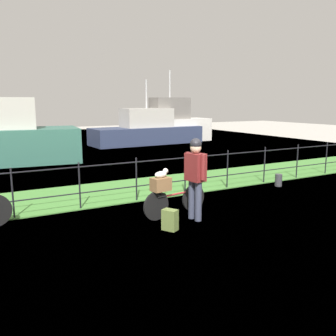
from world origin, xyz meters
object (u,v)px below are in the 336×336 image
object	(u,v)px
backpack_on_paving	(170,220)
moored_boat_mid	(170,125)
cyclist_person	(195,172)
mooring_bollard	(278,180)
terrier_dog	(162,174)
moored_boat_near	(2,139)
moored_boat_far	(147,131)
bicycle_main	(175,201)
wooden_crate	(161,184)

from	to	relation	value
backpack_on_paving	moored_boat_mid	xyz separation A→B (m)	(7.59, 13.56, 0.79)
cyclist_person	mooring_bollard	bearing A→B (deg)	19.61
terrier_dog	moored_boat_near	bearing A→B (deg)	104.23
terrier_dog	mooring_bollard	world-z (taller)	terrier_dog
terrier_dog	moored_boat_far	world-z (taller)	moored_boat_far
bicycle_main	mooring_bollard	size ratio (longest dim) A/B	4.58
bicycle_main	cyclist_person	distance (m)	0.83
terrier_dog	bicycle_main	bearing A→B (deg)	8.69
wooden_crate	backpack_on_paving	bearing A→B (deg)	-103.12
wooden_crate	moored_boat_far	bearing A→B (deg)	65.57
terrier_dog	cyclist_person	distance (m)	0.68
mooring_bollard	moored_boat_far	size ratio (longest dim) A/B	0.05
moored_boat_far	bicycle_main	bearing A→B (deg)	-113.13
moored_boat_near	moored_boat_far	xyz separation A→B (m)	(7.95, 3.53, -0.21)
cyclist_person	mooring_bollard	world-z (taller)	cyclist_person
cyclist_person	moored_boat_mid	bearing A→B (deg)	62.74
moored_boat_near	terrier_dog	bearing A→B (deg)	-75.77
cyclist_person	mooring_bollard	distance (m)	4.07
mooring_bollard	moored_boat_far	bearing A→B (deg)	83.37
wooden_crate	backpack_on_paving	distance (m)	0.87
bicycle_main	cyclist_person	bearing A→B (deg)	-60.47
terrier_dog	mooring_bollard	bearing A→B (deg)	12.63
wooden_crate	moored_boat_far	xyz separation A→B (m)	(5.69, 12.53, 0.01)
cyclist_person	backpack_on_paving	xyz separation A→B (m)	(-0.75, -0.29, -0.80)
bicycle_main	moored_boat_near	world-z (taller)	moored_boat_near
terrier_dog	moored_boat_near	distance (m)	9.29
wooden_crate	moored_boat_near	bearing A→B (deg)	104.07
cyclist_person	wooden_crate	bearing A→B (deg)	148.75
terrier_dog	moored_boat_far	bearing A→B (deg)	65.66
wooden_crate	cyclist_person	bearing A→B (deg)	-31.25
moored_boat_near	wooden_crate	bearing A→B (deg)	-75.93
moored_boat_mid	moored_boat_far	world-z (taller)	moored_boat_mid
terrier_dog	mooring_bollard	size ratio (longest dim) A/B	0.92
moored_boat_near	moored_boat_mid	size ratio (longest dim) A/B	1.14
moored_boat_near	moored_boat_mid	bearing A→B (deg)	21.90
moored_boat_mid	moored_boat_far	distance (m)	1.80
terrier_dog	moored_boat_far	distance (m)	13.75
backpack_on_paving	moored_boat_near	world-z (taller)	moored_boat_near
wooden_crate	mooring_bollard	xyz separation A→B (m)	(4.35, 0.97, -0.56)
terrier_dog	moored_boat_mid	distance (m)	14.88
bicycle_main	wooden_crate	distance (m)	0.56
bicycle_main	moored_boat_near	bearing A→B (deg)	106.31
bicycle_main	mooring_bollard	distance (m)	4.09
wooden_crate	terrier_dog	world-z (taller)	terrier_dog
mooring_bollard	cyclist_person	bearing A→B (deg)	-160.39
cyclist_person	moored_boat_far	bearing A→B (deg)	68.45
cyclist_person	mooring_bollard	xyz separation A→B (m)	(3.75, 1.34, -0.83)
terrier_dog	moored_boat_near	xyz separation A→B (m)	(-2.28, 9.00, 0.01)
terrier_dog	cyclist_person	size ratio (longest dim) A/B	0.19
cyclist_person	backpack_on_paving	bearing A→B (deg)	-158.63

